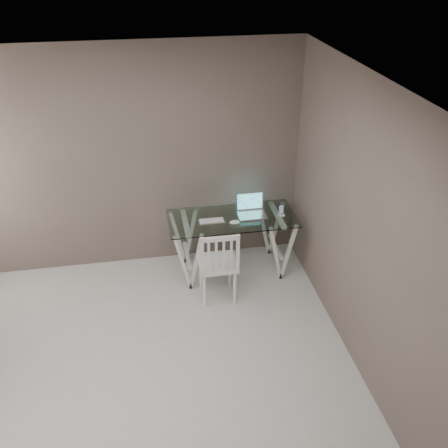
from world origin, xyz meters
name	(u,v)px	position (x,y,z in m)	size (l,w,h in m)	color
room	(123,237)	(-0.06, 0.02, 1.72)	(4.50, 4.52, 2.71)	beige
desk	(232,244)	(1.11, 1.81, 0.38)	(1.50, 0.70, 0.75)	silver
chair	(218,263)	(0.85, 1.26, 0.51)	(0.43, 0.43, 0.93)	white
laptop	(251,209)	(1.35, 1.88, 0.80)	(0.33, 0.27, 0.24)	silver
keyboard	(211,221)	(0.86, 1.77, 0.75)	(0.30, 0.13, 0.01)	silver
mouse	(235,222)	(1.11, 1.67, 0.77)	(0.12, 0.07, 0.04)	white
phone_dock	(281,212)	(1.69, 1.77, 0.78)	(0.07, 0.07, 0.13)	white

